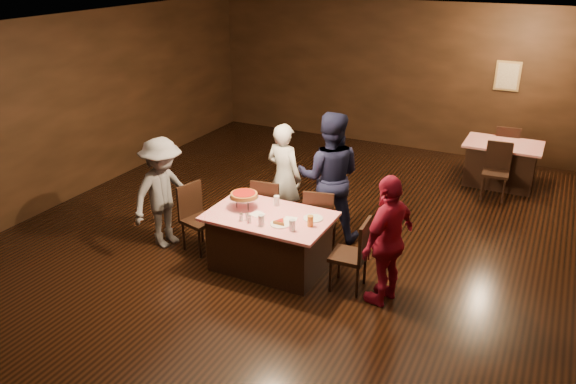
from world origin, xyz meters
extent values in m
plane|color=black|center=(0.00, 0.00, 0.00)|extent=(10.00, 10.00, 0.00)
cube|color=silver|center=(0.00, 0.00, 3.00)|extent=(8.00, 10.00, 0.04)
cube|color=black|center=(0.00, 5.00, 1.50)|extent=(8.00, 0.04, 3.00)
cube|color=black|center=(-4.00, 0.00, 1.50)|extent=(0.04, 10.00, 3.00)
cube|color=tan|center=(2.20, 4.97, 1.70)|extent=(0.46, 0.03, 0.56)
cube|color=beige|center=(2.20, 4.95, 1.70)|extent=(0.38, 0.01, 0.48)
cube|color=red|center=(0.10, -0.72, 0.39)|extent=(1.60, 1.00, 0.77)
cube|color=#A80B0D|center=(2.43, 3.69, 0.39)|extent=(1.30, 0.90, 0.77)
cube|color=black|center=(-0.30, 0.03, 0.47)|extent=(0.47, 0.47, 0.95)
cube|color=black|center=(0.50, 0.03, 0.47)|extent=(0.50, 0.50, 0.95)
cube|color=black|center=(-1.00, -0.72, 0.47)|extent=(0.51, 0.51, 0.95)
cube|color=black|center=(1.20, -0.72, 0.47)|extent=(0.44, 0.44, 0.95)
cube|color=black|center=(2.43, 2.99, 0.47)|extent=(0.44, 0.44, 0.95)
cube|color=black|center=(2.43, 4.29, 0.47)|extent=(0.45, 0.45, 0.95)
imported|color=silver|center=(-0.27, 0.45, 0.81)|extent=(0.66, 0.50, 1.63)
imported|color=black|center=(0.46, 0.42, 0.95)|extent=(1.10, 0.97, 1.90)
imported|color=slate|center=(-1.53, -0.80, 0.80)|extent=(0.79, 1.13, 1.59)
imported|color=maroon|center=(1.69, -0.77, 0.81)|extent=(0.64, 1.02, 1.62)
cylinder|color=black|center=(-0.30, -0.57, 0.84)|extent=(0.01, 0.01, 0.15)
cylinder|color=black|center=(-0.38, -0.72, 0.84)|extent=(0.01, 0.01, 0.15)
cylinder|color=black|center=(-0.21, -0.72, 0.84)|extent=(0.01, 0.01, 0.15)
cylinder|color=silver|center=(-0.30, -0.67, 0.93)|extent=(0.38, 0.38, 0.01)
cylinder|color=#B27233|center=(-0.30, -0.67, 0.96)|extent=(0.35, 0.35, 0.05)
cylinder|color=#A5140C|center=(-0.30, -0.67, 0.98)|extent=(0.30, 0.30, 0.01)
cylinder|color=white|center=(0.35, -0.90, 0.78)|extent=(0.25, 0.25, 0.01)
cylinder|color=#B27233|center=(0.35, -0.90, 0.81)|extent=(0.18, 0.18, 0.04)
cylinder|color=#A5140C|center=(0.35, -0.90, 0.83)|extent=(0.14, 0.14, 0.01)
cylinder|color=white|center=(0.65, -0.57, 0.78)|extent=(0.25, 0.25, 0.01)
cylinder|color=silver|center=(0.15, -1.02, 0.84)|extent=(0.08, 0.08, 0.14)
cylinder|color=silver|center=(0.55, -0.97, 0.84)|extent=(0.08, 0.08, 0.14)
cylinder|color=#BF7F26|center=(0.70, -0.77, 0.84)|extent=(0.08, 0.08, 0.14)
cylinder|color=silver|center=(0.05, -0.42, 0.84)|extent=(0.08, 0.08, 0.14)
cylinder|color=silver|center=(-0.08, -0.97, 0.81)|extent=(0.04, 0.04, 0.08)
cylinder|color=silver|center=(-0.08, -0.97, 0.85)|extent=(0.05, 0.05, 0.02)
cylinder|color=silver|center=(-0.02, -1.02, 0.81)|extent=(0.04, 0.04, 0.08)
cylinder|color=silver|center=(-0.02, -1.02, 0.85)|extent=(0.05, 0.05, 0.02)
cylinder|color=silver|center=(-0.14, -1.02, 0.81)|extent=(0.04, 0.04, 0.08)
cylinder|color=silver|center=(-0.14, -1.02, 0.85)|extent=(0.05, 0.05, 0.02)
cube|color=white|center=(0.40, -0.72, 0.77)|extent=(0.19, 0.19, 0.01)
cube|color=white|center=(-0.05, -0.77, 0.77)|extent=(0.21, 0.21, 0.01)
camera|label=1|loc=(3.22, -6.42, 3.90)|focal=35.00mm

